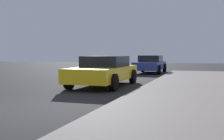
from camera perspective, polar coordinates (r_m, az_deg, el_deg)
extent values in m
plane|color=#232326|center=(6.81, -20.64, -8.38)|extent=(80.00, 80.00, 0.00)
cube|color=gray|center=(5.35, 15.76, -10.63)|extent=(4.00, 32.00, 0.15)
cube|color=yellow|center=(11.90, -1.66, -0.66)|extent=(1.81, 4.57, 0.55)
cube|color=black|center=(12.09, -1.29, 1.77)|extent=(1.59, 2.06, 0.45)
cylinder|color=black|center=(10.25, 0.33, -2.54)|extent=(0.22, 0.64, 0.64)
cylinder|color=black|center=(10.94, -8.72, -2.21)|extent=(0.22, 0.64, 0.64)
cylinder|color=black|center=(13.05, 4.26, -1.32)|extent=(0.22, 0.64, 0.64)
cylinder|color=black|center=(13.60, -3.15, -1.13)|extent=(0.22, 0.64, 0.64)
cube|color=#233899|center=(20.61, 7.76, 0.93)|extent=(1.71, 4.41, 0.55)
cube|color=black|center=(20.82, 7.88, 2.33)|extent=(1.50, 1.98, 0.45)
cylinder|color=black|center=(19.09, 9.51, 0.06)|extent=(0.22, 0.64, 0.64)
cylinder|color=black|center=(19.42, 4.52, 0.15)|extent=(0.22, 0.64, 0.64)
cylinder|color=black|center=(21.88, 10.62, 0.44)|extent=(0.22, 0.64, 0.64)
cylinder|color=black|center=(22.17, 6.24, 0.51)|extent=(0.22, 0.64, 0.64)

